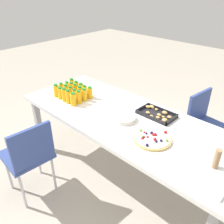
{
  "coord_description": "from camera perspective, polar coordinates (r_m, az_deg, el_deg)",
  "views": [
    {
      "loc": [
        1.22,
        -1.47,
        1.89
      ],
      "look_at": [
        -0.13,
        -0.05,
        0.76
      ],
      "focal_mm": 37.57,
      "sensor_mm": 36.0,
      "label": 1
    }
  ],
  "objects": [
    {
      "name": "juice_bottle_14",
      "position": [
        2.51,
        -6.74,
        4.15
      ],
      "size": [
        0.06,
        0.06,
        0.14
      ],
      "color": "#FAAE14",
      "rests_on": "party_table"
    },
    {
      "name": "napkin_stack",
      "position": [
        1.66,
        23.32,
        -16.64
      ],
      "size": [
        0.15,
        0.15,
        0.02
      ],
      "primitive_type": "cube",
      "color": "white",
      "rests_on": "party_table"
    },
    {
      "name": "cardboard_tube",
      "position": [
        1.77,
        24.15,
        -10.37
      ],
      "size": [
        0.04,
        0.04,
        0.15
      ],
      "primitive_type": "cylinder",
      "color": "#9E7A56",
      "rests_on": "party_table"
    },
    {
      "name": "juice_bottle_1",
      "position": [
        2.6,
        -12.47,
        4.51
      ],
      "size": [
        0.06,
        0.06,
        0.13
      ],
      "color": "#FAAE14",
      "rests_on": "party_table"
    },
    {
      "name": "juice_bottle_3",
      "position": [
        2.48,
        -10.62,
        3.64
      ],
      "size": [
        0.05,
        0.05,
        0.15
      ],
      "color": "#FAAC14",
      "rests_on": "party_table"
    },
    {
      "name": "juice_bottle_13",
      "position": [
        2.56,
        -7.81,
        4.69
      ],
      "size": [
        0.06,
        0.06,
        0.14
      ],
      "color": "#FAAB14",
      "rests_on": "party_table"
    },
    {
      "name": "ground_plane",
      "position": [
        2.69,
        2.73,
        -14.87
      ],
      "size": [
        12.0,
        12.0,
        0.0
      ],
      "primitive_type": "plane",
      "color": "#B2A899"
    },
    {
      "name": "juice_bottle_2",
      "position": [
        2.53,
        -11.49,
        4.09
      ],
      "size": [
        0.06,
        0.06,
        0.15
      ],
      "color": "#FAAD14",
      "rests_on": "party_table"
    },
    {
      "name": "juice_bottle_8",
      "position": [
        2.52,
        -9.1,
        4.07
      ],
      "size": [
        0.05,
        0.05,
        0.14
      ],
      "color": "#F9AC14",
      "rests_on": "party_table"
    },
    {
      "name": "plate_stack",
      "position": [
        2.16,
        3.01,
        -1.56
      ],
      "size": [
        0.21,
        0.21,
        0.04
      ],
      "color": "silver",
      "rests_on": "party_table"
    },
    {
      "name": "juice_bottle_11",
      "position": [
        2.67,
        -9.81,
        5.64
      ],
      "size": [
        0.06,
        0.06,
        0.15
      ],
      "color": "#F9AD14",
      "rests_on": "party_table"
    },
    {
      "name": "juice_bottle_4",
      "position": [
        2.43,
        -9.41,
        3.05
      ],
      "size": [
        0.06,
        0.06,
        0.14
      ],
      "color": "#F9AD14",
      "rests_on": "party_table"
    },
    {
      "name": "juice_bottle_15",
      "position": [
        2.77,
        -9.73,
        6.54
      ],
      "size": [
        0.06,
        0.06,
        0.15
      ],
      "color": "#F9AE14",
      "rests_on": "party_table"
    },
    {
      "name": "juice_bottle_16",
      "position": [
        2.71,
        -8.67,
        6.03
      ],
      "size": [
        0.06,
        0.06,
        0.14
      ],
      "color": "#F9AE14",
      "rests_on": "party_table"
    },
    {
      "name": "juice_bottle_7",
      "position": [
        2.58,
        -10.04,
        4.63
      ],
      "size": [
        0.05,
        0.05,
        0.14
      ],
      "color": "#FAAF14",
      "rests_on": "party_table"
    },
    {
      "name": "party_table",
      "position": [
        2.26,
        3.14,
        -2.51
      ],
      "size": [
        2.24,
        0.88,
        0.74
      ],
      "color": "silver",
      "rests_on": "ground_plane"
    },
    {
      "name": "juice_bottle_19",
      "position": [
        2.55,
        -5.39,
        4.67
      ],
      "size": [
        0.06,
        0.06,
        0.14
      ],
      "color": "#F9AD14",
      "rests_on": "party_table"
    },
    {
      "name": "chair_far_right",
      "position": [
        2.79,
        21.79,
        -2.39
      ],
      "size": [
        0.45,
        0.45,
        0.83
      ],
      "rotation": [
        0.0,
        0.0,
        -1.7
      ],
      "color": "#33478C",
      "rests_on": "ground_plane"
    },
    {
      "name": "snack_tray",
      "position": [
        2.28,
        10.88,
        -0.49
      ],
      "size": [
        0.35,
        0.21,
        0.04
      ],
      "color": "black",
      "rests_on": "party_table"
    },
    {
      "name": "juice_bottle_5",
      "position": [
        2.69,
        -12.17,
        5.49
      ],
      "size": [
        0.05,
        0.05,
        0.14
      ],
      "color": "#FAAD14",
      "rests_on": "party_table"
    },
    {
      "name": "juice_bottle_18",
      "position": [
        2.61,
        -6.68,
        5.08
      ],
      "size": [
        0.06,
        0.06,
        0.13
      ],
      "color": "#F9AF14",
      "rests_on": "party_table"
    },
    {
      "name": "juice_bottle_12",
      "position": [
        2.61,
        -8.89,
        5.2
      ],
      "size": [
        0.05,
        0.05,
        0.15
      ],
      "color": "#FAAE14",
      "rests_on": "party_table"
    },
    {
      "name": "juice_bottle_10",
      "position": [
        2.73,
        -10.83,
        5.95
      ],
      "size": [
        0.05,
        0.05,
        0.13
      ],
      "color": "#F9AF14",
      "rests_on": "party_table"
    },
    {
      "name": "juice_bottle_6",
      "position": [
        2.64,
        -11.14,
        5.12
      ],
      "size": [
        0.06,
        0.06,
        0.14
      ],
      "color": "#F9AC14",
      "rests_on": "party_table"
    },
    {
      "name": "juice_bottle_17",
      "position": [
        2.66,
        -7.54,
        5.59
      ],
      "size": [
        0.06,
        0.06,
        0.13
      ],
      "color": "#F9AD14",
      "rests_on": "party_table"
    },
    {
      "name": "chair_near_left",
      "position": [
        2.29,
        -19.54,
        -9.58
      ],
      "size": [
        0.42,
        0.42,
        0.83
      ],
      "rotation": [
        0.0,
        0.0,
        1.51
      ],
      "color": "#33478C",
      "rests_on": "ground_plane"
    },
    {
      "name": "juice_bottle_9",
      "position": [
        2.46,
        -8.08,
        3.59
      ],
      "size": [
        0.06,
        0.06,
        0.15
      ],
      "color": "#FAAD14",
      "rests_on": "party_table"
    },
    {
      "name": "juice_bottle_0",
      "position": [
        2.65,
        -13.4,
        5.07
      ],
      "size": [
        0.06,
        0.06,
        0.14
      ],
      "color": "#F9AC14",
      "rests_on": "party_table"
    },
    {
      "name": "fruit_pizza",
      "position": [
        1.94,
        9.81,
        -6.35
      ],
      "size": [
        0.31,
        0.31,
        0.05
      ],
      "color": "tan",
      "rests_on": "party_table"
    }
  ]
}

